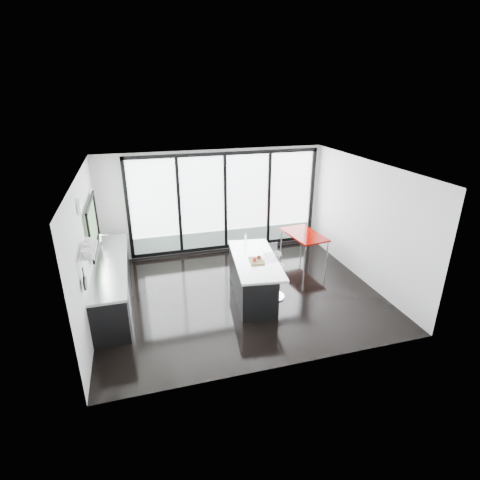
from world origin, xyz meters
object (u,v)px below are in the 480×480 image
object	(u,v)px
island	(252,277)
bar_stool_far	(274,265)
bar_stool_near	(274,281)
red_table	(303,246)

from	to	relation	value
island	bar_stool_far	world-z (taller)	island
bar_stool_near	red_table	xyz separation A→B (m)	(1.47, 1.66, -0.03)
bar_stool_near	red_table	size ratio (longest dim) A/B	0.58
bar_stool_near	bar_stool_far	xyz separation A→B (m)	(0.31, 0.84, -0.06)
island	red_table	bearing A→B (deg)	37.01
island	red_table	xyz separation A→B (m)	(1.90, 1.43, -0.09)
bar_stool_far	bar_stool_near	bearing A→B (deg)	-119.41
island	bar_stool_near	size ratio (longest dim) A/B	2.92
island	bar_stool_near	bearing A→B (deg)	-27.72
island	red_table	world-z (taller)	island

